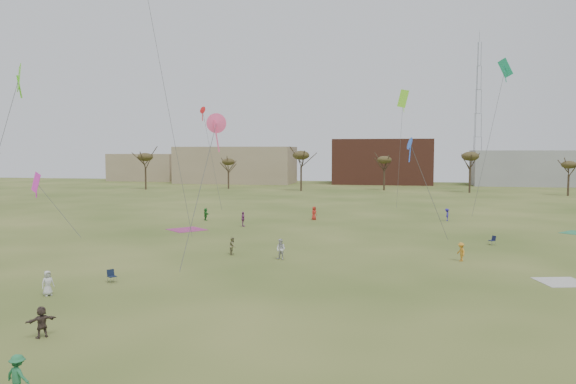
% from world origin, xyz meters
% --- Properties ---
extents(ground, '(260.00, 260.00, 0.00)m').
position_xyz_m(ground, '(0.00, 0.00, 0.00)').
color(ground, '#344D18').
rests_on(ground, ground).
extents(flyer_near_left, '(0.81, 0.90, 1.55)m').
position_xyz_m(flyer_near_left, '(-12.17, -2.30, 0.77)').
color(flyer_near_left, silver).
rests_on(flyer_near_left, ground).
extents(flyer_near_center, '(1.10, 0.77, 1.55)m').
position_xyz_m(flyer_near_center, '(-4.60, -14.98, 0.78)').
color(flyer_near_center, '#287848').
rests_on(flyer_near_center, ground).
extents(spectator_fore_b, '(0.62, 0.77, 1.49)m').
position_xyz_m(spectator_fore_b, '(-4.96, 12.77, 0.75)').
color(spectator_fore_b, olive).
rests_on(spectator_fore_b, ground).
extents(spectator_fore_c, '(1.24, 1.37, 1.52)m').
position_xyz_m(spectator_fore_c, '(-7.74, -9.16, 0.76)').
color(spectator_fore_c, '#4D3C37').
rests_on(spectator_fore_c, ground).
extents(flyer_mid_b, '(0.91, 1.12, 1.52)m').
position_xyz_m(flyer_mid_b, '(13.86, 13.62, 0.76)').
color(flyer_mid_b, orange).
rests_on(flyer_mid_b, ground).
extents(spectator_mid_d, '(0.62, 1.09, 1.75)m').
position_xyz_m(spectator_mid_d, '(-8.91, 29.95, 0.87)').
color(spectator_mid_d, '#88387A').
rests_on(spectator_mid_d, ground).
extents(spectator_mid_e, '(1.00, 0.90, 1.70)m').
position_xyz_m(spectator_mid_e, '(-0.48, 11.42, 0.85)').
color(spectator_mid_e, silver).
rests_on(spectator_mid_e, ground).
extents(flyer_far_a, '(1.29, 1.42, 1.57)m').
position_xyz_m(flyer_far_a, '(-15.17, 34.59, 0.79)').
color(flyer_far_a, '#297D2E').
rests_on(flyer_far_a, ground).
extents(flyer_far_b, '(0.89, 1.00, 1.72)m').
position_xyz_m(flyer_far_b, '(-1.66, 37.81, 0.86)').
color(flyer_far_b, red).
rests_on(flyer_far_b, ground).
extents(flyer_far_c, '(0.66, 1.06, 1.59)m').
position_xyz_m(flyer_far_c, '(15.03, 39.90, 0.79)').
color(flyer_far_c, '#291F91').
rests_on(flyer_far_c, ground).
extents(blanket_cream, '(3.52, 3.52, 0.03)m').
position_xyz_m(blanket_cream, '(19.72, 7.47, 0.00)').
color(blanket_cream, beige).
rests_on(blanket_cream, ground).
extents(blanket_plum, '(5.09, 5.09, 0.03)m').
position_xyz_m(blanket_plum, '(-14.39, 26.14, 0.00)').
color(blanket_plum, '#A13170').
rests_on(blanket_plum, ground).
extents(camp_chair_left, '(0.74, 0.73, 0.87)m').
position_xyz_m(camp_chair_left, '(-10.03, 1.56, 0.26)').
color(camp_chair_left, '#121C33').
rests_on(camp_chair_left, ground).
extents(camp_chair_right, '(0.73, 0.71, 0.87)m').
position_xyz_m(camp_chair_right, '(17.61, 22.17, 0.26)').
color(camp_chair_right, '#141837').
rests_on(camp_chair_right, ground).
extents(kites_aloft, '(67.30, 58.03, 25.19)m').
position_xyz_m(kites_aloft, '(-5.83, 15.71, 18.82)').
color(kites_aloft, yellow).
rests_on(kites_aloft, ground).
extents(tree_line, '(117.44, 49.32, 8.91)m').
position_xyz_m(tree_line, '(-2.85, 79.12, 7.09)').
color(tree_line, '#3A2B1E').
rests_on(tree_line, ground).
extents(building_tan, '(32.00, 14.00, 10.00)m').
position_xyz_m(building_tan, '(-35.00, 115.00, 5.00)').
color(building_tan, '#937F60').
rests_on(building_tan, ground).
extents(building_brick, '(26.00, 16.00, 12.00)m').
position_xyz_m(building_brick, '(5.00, 120.00, 6.00)').
color(building_brick, brown).
rests_on(building_brick, ground).
extents(building_grey, '(24.00, 12.00, 9.00)m').
position_xyz_m(building_grey, '(40.00, 118.00, 4.50)').
color(building_grey, gray).
rests_on(building_grey, ground).
extents(building_tan_west, '(20.00, 12.00, 8.00)m').
position_xyz_m(building_tan_west, '(-65.00, 122.00, 4.00)').
color(building_tan_west, '#937F60').
rests_on(building_tan_west, ground).
extents(radio_tower, '(1.51, 1.72, 41.00)m').
position_xyz_m(radio_tower, '(30.00, 125.00, 19.21)').
color(radio_tower, '#9EA3A8').
rests_on(radio_tower, ground).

